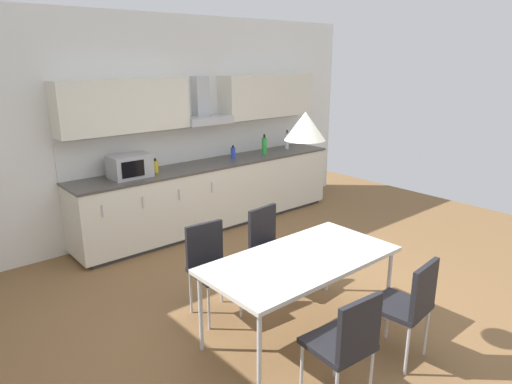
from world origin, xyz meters
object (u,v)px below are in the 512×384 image
at_px(chair_far_left, 210,260).
at_px(microwave, 130,166).
at_px(chair_far_right, 269,240).
at_px(pendant_lamp, 305,126).
at_px(bottle_yellow, 155,166).
at_px(bottle_white, 287,141).
at_px(chair_near_left, 347,339).
at_px(dining_table, 301,262).
at_px(bottle_blue, 233,153).
at_px(chair_near_right, 410,301).
at_px(bottle_green, 264,146).

bearing_deg(chair_far_left, microwave, 85.17).
distance_m(chair_far_right, pendant_lamp, 1.58).
xyz_separation_m(bottle_yellow, bottle_white, (2.38, 0.04, 0.05)).
distance_m(chair_near_left, pendant_lamp, 1.58).
height_order(microwave, pendant_lamp, pendant_lamp).
xyz_separation_m(chair_near_left, pendant_lamp, (0.38, 0.81, 1.31)).
distance_m(bottle_white, dining_table, 3.77).
bearing_deg(chair_far_right, bottle_blue, 61.66).
xyz_separation_m(bottle_blue, pendant_lamp, (-1.43, -2.77, 0.83)).
height_order(chair_near_right, chair_far_right, same).
xyz_separation_m(bottle_green, dining_table, (-1.97, -2.69, -0.37)).
bearing_deg(chair_near_left, pendant_lamp, 64.48).
relative_size(bottle_white, chair_near_right, 0.35).
bearing_deg(dining_table, chair_far_left, 114.74).
xyz_separation_m(bottle_yellow, chair_far_left, (-0.51, -1.93, -0.47)).
height_order(dining_table, chair_near_right, chair_near_right).
height_order(bottle_green, bottle_blue, bottle_green).
bearing_deg(bottle_green, dining_table, -126.19).
xyz_separation_m(bottle_yellow, dining_table, (-0.14, -2.73, -0.31)).
bearing_deg(bottle_green, chair_far_right, -130.29).
height_order(chair_near_right, pendant_lamp, pendant_lamp).
xyz_separation_m(bottle_blue, chair_near_right, (-1.04, -3.58, -0.47)).
height_order(bottle_white, pendant_lamp, pendant_lamp).
height_order(bottle_blue, chair_far_left, bottle_blue).
bearing_deg(microwave, chair_near_left, -92.85).
bearing_deg(chair_far_left, bottle_green, 38.87).
bearing_deg(chair_far_right, chair_near_left, -115.10).
bearing_deg(dining_table, bottle_white, 47.67).
bearing_deg(dining_table, microwave, 94.40).
distance_m(bottle_green, dining_table, 3.36).
bearing_deg(bottle_white, chair_far_left, -145.84).
bearing_deg(bottle_yellow, bottle_blue, 1.77).
distance_m(chair_far_left, chair_far_right, 0.74).
xyz_separation_m(chair_near_right, chair_far_right, (-0.02, 1.61, 0.00)).
relative_size(chair_near_right, chair_far_left, 1.00).
bearing_deg(microwave, pendant_lamp, -85.60).
bearing_deg(chair_far_left, chair_near_right, -64.80).
relative_size(chair_near_right, pendant_lamp, 2.72).
bearing_deg(chair_near_right, bottle_green, 65.66).
bearing_deg(chair_far_right, microwave, 106.85).
bearing_deg(chair_near_right, chair_far_right, 90.59).
distance_m(bottle_green, chair_far_right, 2.53).
distance_m(bottle_green, bottle_yellow, 1.83).
height_order(chair_near_left, chair_far_left, same).
height_order(dining_table, chair_far_right, chair_far_right).
bearing_deg(chair_near_right, microwave, 99.60).
height_order(bottle_white, chair_far_right, bottle_white).
bearing_deg(bottle_blue, pendant_lamp, -117.30).
distance_m(bottle_yellow, chair_far_left, 2.05).
distance_m(dining_table, chair_near_left, 0.91).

